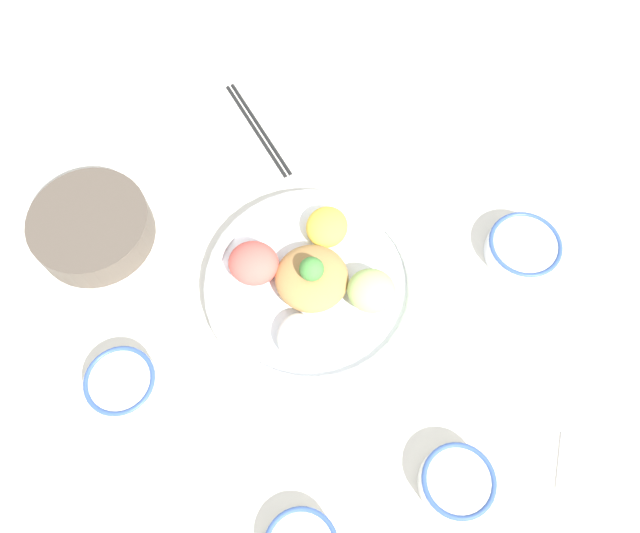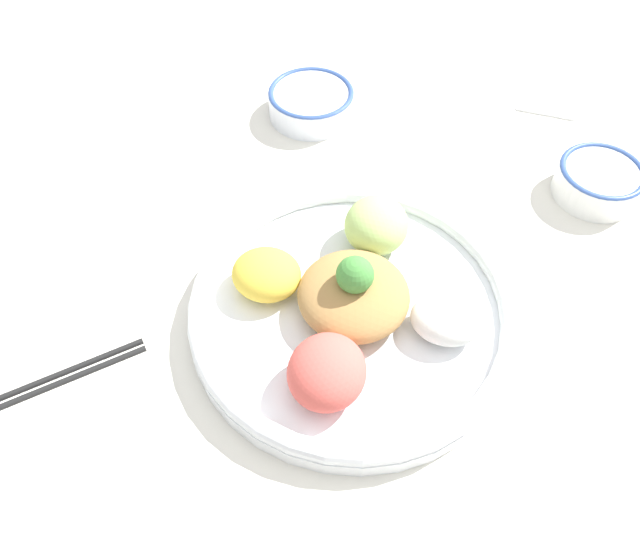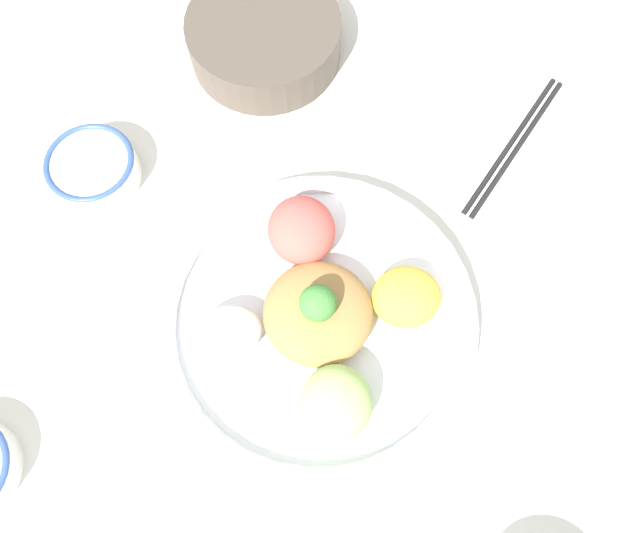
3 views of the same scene
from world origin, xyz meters
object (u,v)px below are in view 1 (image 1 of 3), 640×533
Objects in this scene: side_serving_bowl at (91,226)px; serving_spoon_main at (566,432)px; sauce_bowl_dark at (457,482)px; chopsticks_pair_near at (258,128)px; rice_bowl_plain at (523,248)px; rice_bowl_blue at (122,383)px; salad_platter at (312,282)px.

serving_spoon_main is (-0.71, 0.37, -0.03)m from side_serving_bowl.
chopsticks_pair_near is (0.26, -0.64, -0.02)m from sauce_bowl_dark.
rice_bowl_plain is 0.51m from chopsticks_pair_near.
sauce_bowl_dark reaches higher than rice_bowl_blue.
side_serving_bowl is at bearing -18.62° from salad_platter.
sauce_bowl_dark reaches higher than serving_spoon_main.
sauce_bowl_dark is 0.69m from side_serving_bowl.
rice_bowl_plain is 0.71m from side_serving_bowl.
sauce_bowl_dark is 0.39m from rice_bowl_plain.
sauce_bowl_dark is (-0.18, 0.31, -0.00)m from salad_platter.
rice_bowl_blue is at bearing 26.12° from salad_platter.
rice_bowl_plain is 0.61× the size of side_serving_bowl.
chopsticks_pair_near is (0.08, -0.32, -0.02)m from salad_platter.
rice_bowl_plain reaches higher than chopsticks_pair_near.
salad_platter is 2.89× the size of rice_bowl_plain.
chopsticks_pair_near is at bearing -124.35° from serving_spoon_main.
serving_spoon_main is at bearing 144.61° from salad_platter.
chopsticks_pair_near is 0.72m from serving_spoon_main.
salad_platter reaches higher than side_serving_bowl.
salad_platter is 0.38m from side_serving_bowl.
salad_platter reaches higher than sauce_bowl_dark.
sauce_bowl_dark is 0.19m from serving_spoon_main.
rice_bowl_blue is 0.89× the size of rice_bowl_plain.
rice_bowl_blue is at bearing -19.87° from sauce_bowl_dark.
serving_spoon_main is (-0.17, -0.06, -0.02)m from sauce_bowl_dark.
rice_bowl_plain is at bearing 30.52° from chopsticks_pair_near.
side_serving_bowl is at bearing -79.81° from chopsticks_pair_near.
salad_platter is at bearing -12.05° from chopsticks_pair_near.
salad_platter reaches higher than rice_bowl_plain.
salad_platter is at bearing 161.38° from side_serving_bowl.
rice_bowl_blue is at bearing 15.91° from rice_bowl_plain.
sauce_bowl_dark is at bearing -52.52° from serving_spoon_main.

